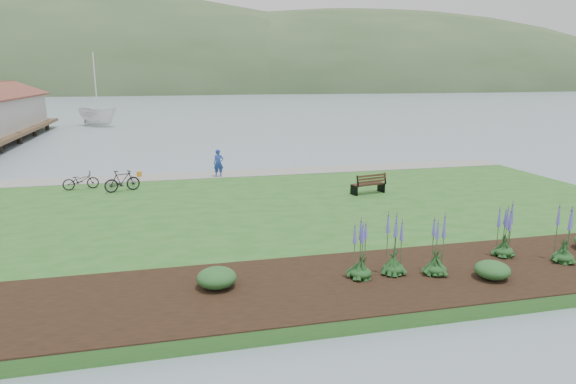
{
  "coord_description": "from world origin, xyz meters",
  "views": [
    {
      "loc": [
        -3.91,
        -22.4,
        6.03
      ],
      "look_at": [
        1.0,
        -2.3,
        1.3
      ],
      "focal_mm": 32.0,
      "sensor_mm": 36.0,
      "label": 1
    }
  ],
  "objects_px": {
    "person": "(218,161)",
    "sailboat": "(99,126)",
    "park_bench": "(369,183)",
    "bicycle_a": "(81,181)"
  },
  "relations": [
    {
      "from": "person",
      "to": "bicycle_a",
      "type": "height_order",
      "value": "person"
    },
    {
      "from": "park_bench",
      "to": "person",
      "type": "bearing_deg",
      "value": 125.27
    },
    {
      "from": "bicycle_a",
      "to": "sailboat",
      "type": "xyz_separation_m",
      "value": [
        -3.33,
        38.62,
        -0.85
      ]
    },
    {
      "from": "park_bench",
      "to": "person",
      "type": "height_order",
      "value": "person"
    },
    {
      "from": "park_bench",
      "to": "sailboat",
      "type": "distance_m",
      "value": 46.26
    },
    {
      "from": "park_bench",
      "to": "sailboat",
      "type": "bearing_deg",
      "value": 98.87
    },
    {
      "from": "sailboat",
      "to": "bicycle_a",
      "type": "bearing_deg",
      "value": -129.76
    },
    {
      "from": "sailboat",
      "to": "park_bench",
      "type": "bearing_deg",
      "value": -113.06
    },
    {
      "from": "person",
      "to": "sailboat",
      "type": "height_order",
      "value": "sailboat"
    },
    {
      "from": "park_bench",
      "to": "bicycle_a",
      "type": "xyz_separation_m",
      "value": [
        -13.72,
        4.37,
        -0.06
      ]
    }
  ]
}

